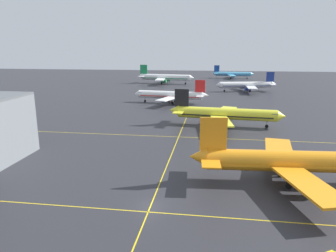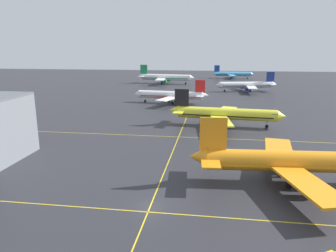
# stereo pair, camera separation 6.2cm
# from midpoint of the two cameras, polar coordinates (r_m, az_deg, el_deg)

# --- Properties ---
(ground_plane) EXTENTS (600.00, 600.00, 0.00)m
(ground_plane) POSITION_cam_midpoint_polar(r_m,az_deg,el_deg) (49.33, -3.18, -14.19)
(ground_plane) COLOR #28282D
(airliner_front_gate) EXTENTS (37.41, 32.20, 11.63)m
(airliner_front_gate) POSITION_cam_midpoint_polar(r_m,az_deg,el_deg) (59.55, 21.94, -6.00)
(airliner_front_gate) COLOR orange
(airliner_front_gate) RESTS_ON ground
(airliner_second_row) EXTENTS (35.26, 30.29, 10.95)m
(airliner_second_row) POSITION_cam_midpoint_polar(r_m,az_deg,el_deg) (97.68, 10.23, 2.18)
(airliner_second_row) COLOR yellow
(airliner_second_row) RESTS_ON ground
(airliner_third_row) EXTENTS (33.29, 28.53, 10.35)m
(airliner_third_row) POSITION_cam_midpoint_polar(r_m,az_deg,el_deg) (136.76, 0.52, 5.63)
(airliner_third_row) COLOR white
(airliner_third_row) RESTS_ON ground
(airliner_far_left_stand) EXTENTS (34.10, 28.96, 10.66)m
(airliner_far_left_stand) POSITION_cam_midpoint_polar(r_m,az_deg,el_deg) (179.86, 14.03, 7.24)
(airliner_far_left_stand) COLOR white
(airliner_far_left_stand) RESTS_ON ground
(airliner_far_right_stand) EXTENTS (39.77, 33.99, 12.37)m
(airliner_far_right_stand) POSITION_cam_midpoint_polar(r_m,az_deg,el_deg) (214.20, -0.56, 8.81)
(airliner_far_right_stand) COLOR white
(airliner_far_right_stand) RESTS_ON ground
(airliner_distant_taxiway) EXTENTS (32.52, 28.01, 10.11)m
(airliner_distant_taxiway) POSITION_cam_midpoint_polar(r_m,az_deg,el_deg) (257.88, 11.59, 9.23)
(airliner_distant_taxiway) COLOR #5BB7E5
(airliner_distant_taxiway) RESTS_ON ground
(taxiway_markings) EXTENTS (123.77, 88.98, 0.01)m
(taxiway_markings) POSITION_cam_midpoint_polar(r_m,az_deg,el_deg) (65.72, -0.04, -6.78)
(taxiway_markings) COLOR yellow
(taxiway_markings) RESTS_ON ground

